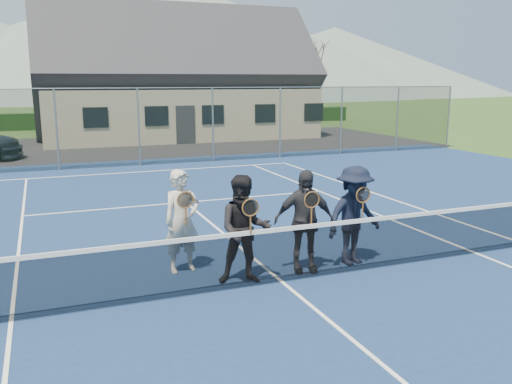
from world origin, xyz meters
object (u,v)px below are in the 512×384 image
at_px(player_a, 182,221).
at_px(player_b, 245,230).
at_px(player_d, 354,215).
at_px(clubhouse, 175,68).
at_px(tennis_net, 282,252).
at_px(player_c, 304,221).

distance_m(player_a, player_b, 1.22).
bearing_deg(player_d, player_a, 165.91).
xyz_separation_m(clubhouse, player_b, (-4.57, -23.76, -3.07)).
bearing_deg(player_d, clubhouse, 84.17).
height_order(tennis_net, player_a, player_a).
bearing_deg(player_a, player_b, -48.09).
relative_size(tennis_net, player_c, 6.49).
bearing_deg(player_c, player_a, 158.72).
height_order(player_c, player_d, same).
xyz_separation_m(tennis_net, clubhouse, (4.00, 24.00, 3.45)).
xyz_separation_m(tennis_net, player_c, (0.58, 0.38, 0.38)).
relative_size(tennis_net, player_b, 6.49).
xyz_separation_m(player_c, player_d, (1.01, 0.02, -0.00)).
bearing_deg(player_a, clubhouse, 76.74).
relative_size(clubhouse, player_a, 8.67).
xyz_separation_m(clubhouse, player_a, (-5.38, -22.85, -3.07)).
height_order(player_a, player_c, same).
bearing_deg(clubhouse, tennis_net, -99.46).
bearing_deg(player_a, player_c, -21.28).
distance_m(tennis_net, player_b, 0.73).
bearing_deg(player_b, tennis_net, -22.88).
relative_size(player_a, player_b, 1.00).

